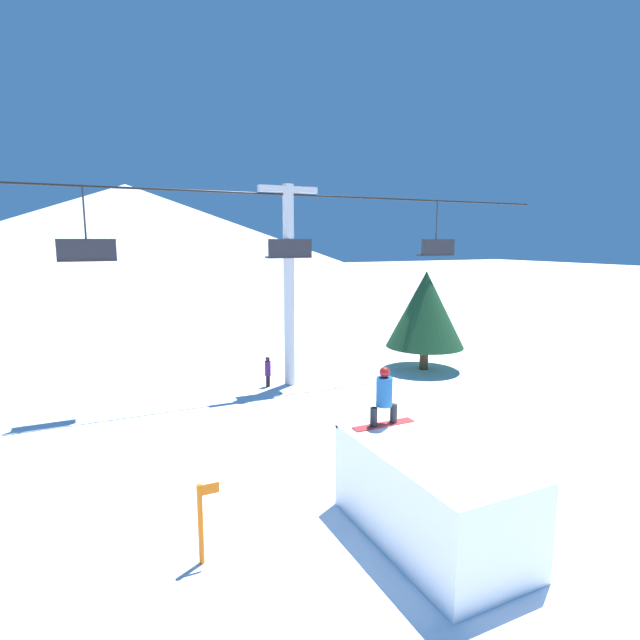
% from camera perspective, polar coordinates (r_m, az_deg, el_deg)
% --- Properties ---
extents(ground_plane, '(220.00, 220.00, 0.00)m').
position_cam_1_polar(ground_plane, '(11.38, 17.83, -22.13)').
color(ground_plane, white).
extents(mountain_ridge, '(80.15, 80.15, 14.23)m').
position_cam_1_polar(mountain_ridge, '(83.29, -21.12, 9.39)').
color(mountain_ridge, silver).
rests_on(mountain_ridge, ground_plane).
extents(snow_ramp, '(2.13, 3.95, 1.85)m').
position_cam_1_polar(snow_ramp, '(10.49, 12.50, -18.92)').
color(snow_ramp, white).
rests_on(snow_ramp, ground_plane).
extents(snowboarder, '(1.45, 0.35, 1.30)m').
position_cam_1_polar(snowboarder, '(10.92, 7.34, -8.69)').
color(snowboarder, '#B22D2D').
rests_on(snowboarder, snow_ramp).
extents(chairlift, '(25.34, 0.44, 7.96)m').
position_cam_1_polar(chairlift, '(19.76, -3.57, 6.08)').
color(chairlift, '#B2B2B7').
rests_on(chairlift, ground_plane).
extents(pine_tree_near, '(3.48, 3.48, 4.48)m').
position_cam_1_polar(pine_tree_near, '(22.85, 11.97, 1.20)').
color(pine_tree_near, '#4C3823').
rests_on(pine_tree_near, ground_plane).
extents(trail_marker, '(0.41, 0.10, 1.52)m').
position_cam_1_polar(trail_marker, '(9.91, -13.41, -21.47)').
color(trail_marker, orange).
rests_on(trail_marker, ground_plane).
extents(distant_skier, '(0.24, 0.24, 1.23)m').
position_cam_1_polar(distant_skier, '(20.18, -5.99, -5.74)').
color(distant_skier, black).
rests_on(distant_skier, ground_plane).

